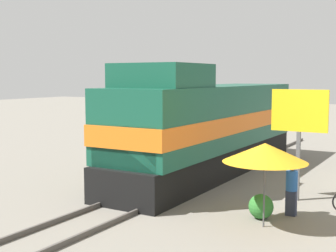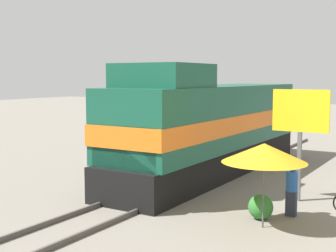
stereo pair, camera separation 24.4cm
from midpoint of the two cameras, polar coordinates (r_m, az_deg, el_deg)
The scene contains 8 objects.
ground_plane at distance 15.86m, azimuth -2.32°, elevation -8.91°, with size 120.00×120.00×0.00m, color slate.
rail_near at distance 16.24m, azimuth -4.45°, elevation -8.29°, with size 0.08×34.71×0.15m, color #4C4742.
rail_far at distance 15.47m, azimuth -0.09°, elevation -9.01°, with size 0.08×34.71×0.15m, color #4C4742.
locomotive at distance 19.56m, azimuth 5.43°, elevation -0.10°, with size 2.94×13.20×4.54m.
vendor_umbrella at distance 12.83m, azimuth 12.18°, elevation -3.23°, with size 2.29×2.29×2.31m.
billboard_sign at distance 15.83m, azimuth 16.26°, elevation 0.87°, with size 1.85×0.12×3.68m.
shrub_cluster at distance 13.91m, azimuth 11.73°, elevation -9.64°, with size 0.72×0.72×0.72m, color #2D722D.
person_bystander at distance 14.30m, azimuth 15.32°, elevation -7.33°, with size 0.34×0.34×1.56m.
Camera 2 is at (8.67, -12.65, 4.08)m, focal length 50.00 mm.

